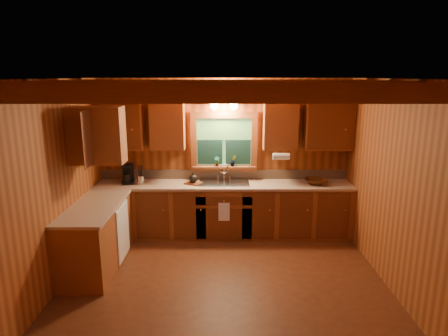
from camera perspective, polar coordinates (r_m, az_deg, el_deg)
room at (r=4.80m, az=-0.00°, el=-2.79°), size 4.20×4.20×4.20m
ceiling_beams at (r=4.61m, az=-0.00°, el=11.56°), size 4.20×2.54×0.18m
base_cabinets at (r=6.31m, az=-4.52°, el=-7.13°), size 4.20×2.22×0.86m
countertop at (r=6.17m, az=-4.47°, el=-3.19°), size 4.20×2.24×0.04m
backsplash at (r=6.70m, az=0.00°, el=-0.94°), size 4.20×0.02×0.16m
dishwasher_panel at (r=5.92m, az=-14.57°, el=-8.97°), size 0.02×0.60×0.80m
upper_cabinets at (r=6.11m, az=-5.33°, el=5.83°), size 4.19×1.77×0.78m
window at (r=6.57m, az=0.00°, el=3.67°), size 1.12×0.08×1.00m
window_sill at (r=6.61m, az=0.00°, el=0.10°), size 1.06×0.14×0.04m
wall_sconce at (r=6.37m, az=0.00°, el=9.13°), size 0.45×0.21×0.17m
paper_towel_roll at (r=6.34m, az=8.36°, el=1.70°), size 0.27×0.11×0.11m
dish_towel at (r=6.24m, az=0.00°, el=-6.44°), size 0.18×0.01×0.30m
sink at (r=6.46m, az=0.00°, el=-2.62°), size 0.82×0.48×0.43m
coffee_maker at (r=6.62m, az=-13.93°, el=-0.81°), size 0.18×0.23×0.32m
utensil_crock at (r=6.53m, az=-12.12°, el=-1.65°), size 0.11×0.11×0.32m
cutting_board at (r=6.43m, az=-4.51°, el=-2.24°), size 0.31×0.27×0.02m
teakettle at (r=6.41m, az=-4.53°, el=-1.56°), size 0.13×0.13×0.17m
wicker_basket at (r=6.57m, az=13.31°, el=-1.93°), size 0.42×0.42×0.09m
potted_plant_left at (r=6.57m, az=-1.06°, el=0.97°), size 0.10×0.08×0.17m
potted_plant_right at (r=6.58m, az=1.33°, el=1.08°), size 0.12×0.11×0.19m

